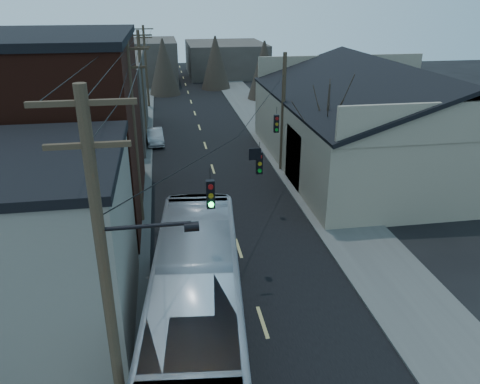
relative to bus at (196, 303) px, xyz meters
name	(u,v)px	position (x,y,z in m)	size (l,w,h in m)	color
road_surface	(208,153)	(2.65, 22.83, -1.85)	(9.00, 110.00, 0.02)	black
sidewalk_left	(127,156)	(-3.85, 22.83, -1.80)	(4.00, 110.00, 0.12)	#474744
sidewalk_right	(284,148)	(9.15, 22.83, -1.80)	(4.00, 110.00, 0.12)	#474744
building_clapboard	(15,253)	(-6.35, 1.83, 1.64)	(8.00, 8.00, 7.00)	slate
building_brick	(45,132)	(-7.35, 12.83, 3.14)	(10.00, 12.00, 10.00)	black
building_left_far	(93,100)	(-6.85, 28.83, 1.64)	(9.00, 14.00, 7.00)	#38322D
warehouse	(386,130)	(15.65, 17.83, 0.84)	(16.16, 20.60, 7.73)	#7E6E5B
building_far_left	(142,61)	(-3.35, 57.83, 1.14)	(10.00, 12.00, 6.00)	#38322D
building_far_right	(226,59)	(9.65, 62.83, 0.64)	(12.00, 14.00, 5.00)	#38322D
bare_tree	(326,142)	(9.15, 12.83, 1.74)	(0.40, 0.40, 7.20)	black
utility_lines	(168,111)	(-0.47, 16.97, 3.09)	(11.24, 45.28, 10.50)	#382B1E
bus	(196,303)	(0.00, 0.00, 0.00)	(3.12, 13.35, 3.72)	silver
parked_car	(155,136)	(-1.62, 26.17, -1.21)	(1.37, 3.92, 1.29)	#929499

